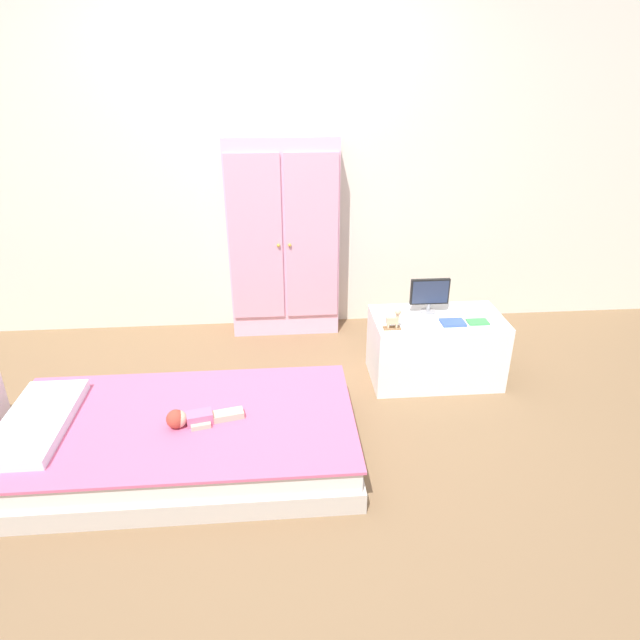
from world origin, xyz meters
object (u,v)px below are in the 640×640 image
object	(u,v)px
tv_monitor	(430,293)
book_green	(478,322)
book_blue	(453,323)
rocking_horse_toy	(394,319)
doll	(191,418)
wardrobe	(284,239)
bed	(182,439)
tv_stand	(435,348)

from	to	relation	value
tv_monitor	book_green	distance (m)	0.35
book_blue	tv_monitor	bearing A→B (deg)	121.08
rocking_horse_toy	book_green	size ratio (longest dim) A/B	1.01
doll	rocking_horse_toy	world-z (taller)	rocking_horse_toy
doll	wardrobe	size ratio (longest dim) A/B	0.27
book_blue	book_green	xyz separation A→B (m)	(0.16, 0.00, -0.00)
wardrobe	rocking_horse_toy	world-z (taller)	wardrobe
bed	rocking_horse_toy	xyz separation A→B (m)	(1.23, 0.55, 0.39)
doll	tv_monitor	world-z (taller)	tv_monitor
bed	tv_monitor	xyz separation A→B (m)	(1.50, 0.77, 0.46)
doll	book_blue	distance (m)	1.68
book_blue	rocking_horse_toy	bearing A→B (deg)	-173.95
tv_stand	book_green	distance (m)	0.34
wardrobe	tv_monitor	bearing A→B (deg)	-38.83
tv_stand	book_blue	bearing A→B (deg)	-58.80
tv_stand	book_blue	distance (m)	0.26
rocking_horse_toy	book_green	distance (m)	0.55
tv_stand	rocking_horse_toy	distance (m)	0.45
wardrobe	book_blue	distance (m)	1.40
book_green	tv_monitor	bearing A→B (deg)	145.97
wardrobe	tv_stand	world-z (taller)	wardrobe
bed	tv_stand	world-z (taller)	tv_stand
bed	doll	bearing A→B (deg)	-35.64
bed	tv_monitor	world-z (taller)	tv_monitor
book_green	bed	bearing A→B (deg)	-161.61
tv_monitor	book_blue	bearing A→B (deg)	-58.92
tv_monitor	tv_stand	bearing A→B (deg)	-59.08
book_green	wardrobe	bearing A→B (deg)	142.20
bed	doll	xyz separation A→B (m)	(0.07, -0.05, 0.16)
book_blue	book_green	world-z (taller)	book_blue
book_blue	tv_stand	bearing A→B (deg)	121.20
doll	rocking_horse_toy	xyz separation A→B (m)	(1.16, 0.60, 0.23)
wardrobe	tv_monitor	world-z (taller)	wardrobe
tv_stand	tv_monitor	xyz separation A→B (m)	(-0.05, 0.08, 0.36)
rocking_horse_toy	book_green	world-z (taller)	rocking_horse_toy
book_blue	book_green	distance (m)	0.16
rocking_horse_toy	tv_stand	bearing A→B (deg)	24.10
bed	doll	size ratio (longest dim) A/B	4.68
bed	wardrobe	size ratio (longest dim) A/B	1.24
wardrobe	tv_stand	distance (m)	1.36
book_green	tv_stand	bearing A→B (deg)	155.05
tv_monitor	book_blue	distance (m)	0.25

